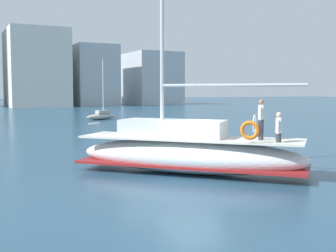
# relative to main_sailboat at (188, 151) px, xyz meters

# --- Properties ---
(ground_plane) EXTENTS (400.00, 400.00, 0.00)m
(ground_plane) POSITION_rel_main_sailboat_xyz_m (-0.29, -1.08, -0.90)
(ground_plane) COLOR #284C66
(main_sailboat) EXTENTS (8.39, 8.58, 12.44)m
(main_sailboat) POSITION_rel_main_sailboat_xyz_m (0.00, 0.00, 0.00)
(main_sailboat) COLOR silver
(main_sailboat) RESTS_ON ground
(moored_sloop_near) EXTENTS (4.49, 2.86, 7.10)m
(moored_sloop_near) POSITION_rel_main_sailboat_xyz_m (7.05, 34.04, -0.39)
(moored_sloop_near) COLOR #B7B2A8
(moored_sloop_near) RESTS_ON ground
(waterfront_buildings) EXTENTS (87.72, 21.02, 23.64)m
(waterfront_buildings) POSITION_rel_main_sailboat_xyz_m (2.25, 86.66, 7.00)
(waterfront_buildings) COLOR silver
(waterfront_buildings) RESTS_ON ground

